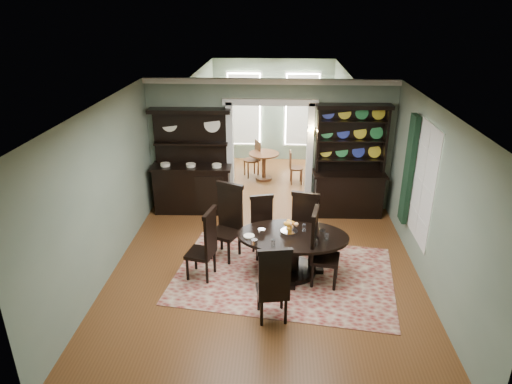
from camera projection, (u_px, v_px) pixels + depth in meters
room at (265, 194)px, 7.54m from camera, size 5.51×6.01×3.01m
parlor at (272, 118)px, 12.60m from camera, size 3.51×3.50×3.01m
doorway_trim at (270, 141)px, 10.24m from camera, size 2.08×0.25×2.57m
right_window at (416, 177)px, 8.21m from camera, size 0.15×1.47×2.12m
wall_sconce at (313, 131)px, 9.94m from camera, size 0.27×0.21×0.21m
rug at (284, 275)px, 8.16m from camera, size 4.11×3.02×0.01m
dining_table at (292, 247)px, 8.02m from camera, size 2.00×1.88×0.77m
centerpiece at (289, 230)px, 7.96m from camera, size 1.49×0.96×0.24m
chair_far_left at (228, 219)px, 8.53m from camera, size 0.69×0.68×1.44m
chair_far_mid at (263, 224)px, 8.63m from camera, size 0.53×0.52×1.19m
chair_far_right at (303, 227)px, 8.35m from camera, size 0.59×0.57×1.35m
chair_end_left at (206, 243)px, 7.82m from camera, size 0.56×0.58×1.32m
chair_end_right at (319, 246)px, 7.68m from camera, size 0.56×0.58×1.37m
chair_near at (273, 283)px, 6.71m from camera, size 0.56×0.54×1.32m
sideboard at (192, 176)px, 10.38m from camera, size 1.82×0.69×2.37m
welsh_dresser at (349, 176)px, 10.17m from camera, size 1.63×0.64×2.51m
parlor_table at (264, 162)px, 12.30m from camera, size 0.81×0.81×0.75m
parlor_chair_left at (254, 158)px, 12.52m from camera, size 0.47×0.47×0.99m
parlor_chair_right at (294, 166)px, 12.04m from camera, size 0.38×0.38×0.89m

